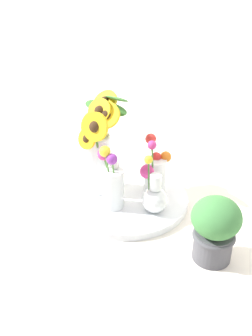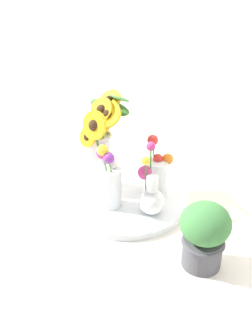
# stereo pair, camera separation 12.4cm
# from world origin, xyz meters

# --- Properties ---
(ground_plane) EXTENTS (6.00, 6.00, 0.00)m
(ground_plane) POSITION_xyz_m (0.00, 0.00, 0.00)
(ground_plane) COLOR silver
(serving_tray) EXTENTS (0.41, 0.41, 0.02)m
(serving_tray) POSITION_xyz_m (0.02, 0.03, 0.01)
(serving_tray) COLOR silver
(serving_tray) RESTS_ON ground_plane
(mason_jar_sunflowers) EXTENTS (0.19, 0.19, 0.34)m
(mason_jar_sunflowers) POSITION_xyz_m (-0.08, 0.01, 0.18)
(mason_jar_sunflowers) COLOR silver
(mason_jar_sunflowers) RESTS_ON serving_tray
(vase_small_center) EXTENTS (0.09, 0.07, 0.21)m
(vase_small_center) POSITION_xyz_m (0.02, -0.05, 0.11)
(vase_small_center) COLOR white
(vase_small_center) RESTS_ON serving_tray
(vase_bulb_right) EXTENTS (0.10, 0.09, 0.21)m
(vase_bulb_right) POSITION_xyz_m (0.13, 0.02, 0.09)
(vase_bulb_right) COLOR white
(vase_bulb_right) RESTS_ON serving_tray
(vase_small_back) EXTENTS (0.08, 0.09, 0.20)m
(vase_small_back) POSITION_xyz_m (0.07, 0.11, 0.10)
(vase_small_back) COLOR white
(vase_small_back) RESTS_ON serving_tray
(potted_plant) EXTENTS (0.13, 0.13, 0.19)m
(potted_plant) POSITION_xyz_m (0.37, -0.04, 0.10)
(potted_plant) COLOR #4C4C51
(potted_plant) RESTS_ON ground_plane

